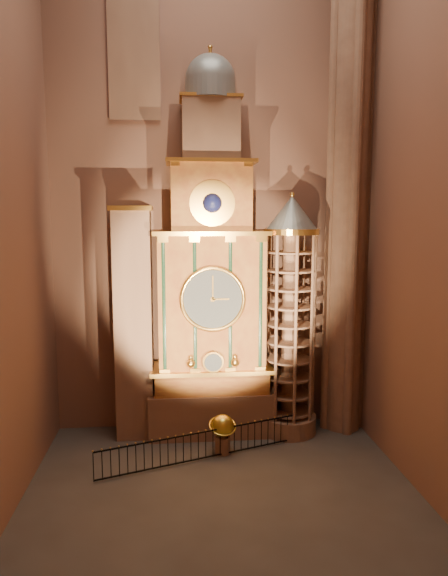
{
  "coord_description": "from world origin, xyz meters",
  "views": [
    {
      "loc": [
        -1.54,
        -17.33,
        9.69
      ],
      "look_at": [
        0.39,
        3.0,
        6.9
      ],
      "focal_mm": 32.0,
      "sensor_mm": 36.0,
      "label": 1
    }
  ],
  "objects": [
    {
      "name": "floor",
      "position": [
        0.0,
        0.0,
        0.0
      ],
      "size": [
        14.0,
        14.0,
        0.0
      ],
      "primitive_type": "plane",
      "color": "#383330",
      "rests_on": "ground"
    },
    {
      "name": "wall_back",
      "position": [
        0.0,
        6.0,
        11.0
      ],
      "size": [
        22.0,
        0.0,
        22.0
      ],
      "primitive_type": "plane",
      "rotation": [
        1.57,
        0.0,
        0.0
      ],
      "color": "#8A5A4A",
      "rests_on": "floor"
    },
    {
      "name": "gothic_pier",
      "position": [
        6.1,
        5.0,
        11.0
      ],
      "size": [
        2.04,
        2.04,
        22.0
      ],
      "color": "#8C634C",
      "rests_on": "floor"
    },
    {
      "name": "stained_glass_window",
      "position": [
        -3.2,
        5.92,
        16.5
      ],
      "size": [
        2.2,
        0.14,
        5.2
      ],
      "color": "navy",
      "rests_on": "wall_back"
    },
    {
      "name": "portrait_tower",
      "position": [
        -3.4,
        4.98,
        5.15
      ],
      "size": [
        1.8,
        1.6,
        10.2
      ],
      "color": "#8C634C",
      "rests_on": "floor"
    },
    {
      "name": "stair_turret",
      "position": [
        3.5,
        4.7,
        5.27
      ],
      "size": [
        2.5,
        2.5,
        10.8
      ],
      "color": "#8C634C",
      "rests_on": "floor"
    },
    {
      "name": "celestial_globe",
      "position": [
        0.3,
        2.77,
        0.99
      ],
      "size": [
        1.34,
        1.29,
        1.66
      ],
      "color": "#8C634C",
      "rests_on": "floor"
    },
    {
      "name": "wall_right",
      "position": [
        7.0,
        0.0,
        11.0
      ],
      "size": [
        0.0,
        22.0,
        22.0
      ],
      "primitive_type": "plane",
      "rotation": [
        1.57,
        0.0,
        -1.57
      ],
      "color": "#8A5A4A",
      "rests_on": "floor"
    },
    {
      "name": "iron_railing",
      "position": [
        -0.57,
        2.2,
        0.63
      ],
      "size": [
        8.15,
        2.89,
        1.16
      ],
      "color": "black",
      "rests_on": "floor"
    },
    {
      "name": "wall_left",
      "position": [
        -7.0,
        0.0,
        11.0
      ],
      "size": [
        0.0,
        22.0,
        22.0
      ],
      "primitive_type": "plane",
      "rotation": [
        1.57,
        0.0,
        1.57
      ],
      "color": "#8A5A4A",
      "rests_on": "floor"
    },
    {
      "name": "astronomical_clock",
      "position": [
        0.0,
        4.96,
        6.68
      ],
      "size": [
        5.6,
        2.41,
        16.7
      ],
      "color": "#8C634C",
      "rests_on": "floor"
    }
  ]
}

